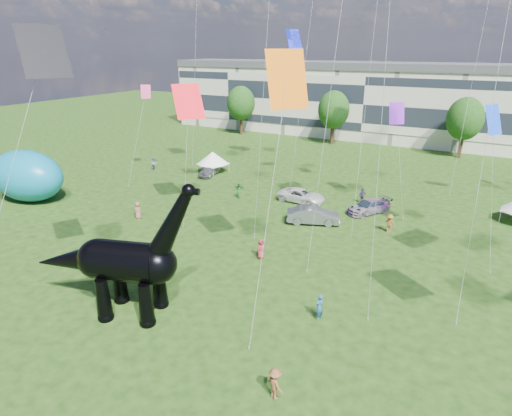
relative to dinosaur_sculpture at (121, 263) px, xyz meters
The scene contains 13 objects.
ground 7.38m from the dinosaur_sculpture, ahead, with size 220.00×220.00×0.00m, color #16330C.
terrace_row 62.56m from the dinosaur_sculpture, 91.35° to the left, with size 78.00×11.00×12.00m, color beige.
tree_far_left 58.48m from the dinosaur_sculpture, 113.70° to the left, with size 5.20×5.20×9.44m.
tree_mid_left 53.84m from the dinosaur_sculpture, 95.85° to the left, with size 5.20×5.20×9.44m.
tree_mid_right 55.50m from the dinosaur_sculpture, 74.81° to the left, with size 5.20×5.20×9.44m.
dinosaur_sculpture is the anchor object (origin of this frame).
car_silver 30.53m from the dinosaur_sculpture, 115.04° to the left, with size 1.65×4.10×1.40m, color #A6A6AA.
car_grey 19.86m from the dinosaur_sculpture, 75.59° to the left, with size 1.72×4.94×1.63m, color slate.
car_white 24.26m from the dinosaur_sculpture, 86.28° to the left, with size 2.34×5.07×1.41m, color silver.
car_dark 25.96m from the dinosaur_sculpture, 70.19° to the left, with size 1.93×4.74×1.38m, color #595960.
gazebo_left 31.91m from the dinosaur_sculpture, 114.52° to the left, with size 4.65×4.65×2.80m.
inflatable_teal 26.52m from the dinosaur_sculpture, 156.95° to the left, with size 8.83×5.52×5.52m, color #0D769C.
visitors 16.03m from the dinosaur_sculpture, 88.24° to the left, with size 33.38×29.61×1.87m.
Camera 1 is at (11.69, -16.62, 15.65)m, focal length 30.00 mm.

